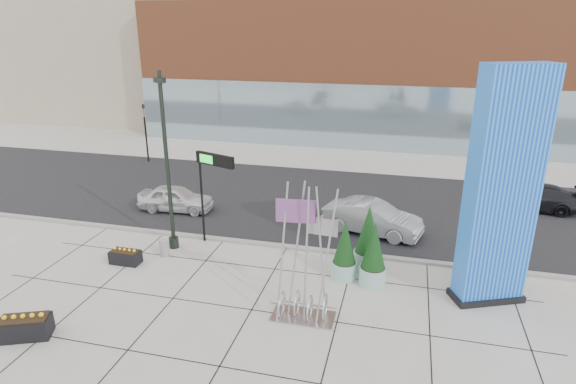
% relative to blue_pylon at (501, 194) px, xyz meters
% --- Properties ---
extents(ground, '(160.00, 160.00, 0.00)m').
position_rel_blue_pylon_xyz_m(ground, '(-9.00, -1.79, -4.01)').
color(ground, '#9E9991').
rests_on(ground, ground).
extents(street_asphalt, '(80.00, 12.00, 0.02)m').
position_rel_blue_pylon_xyz_m(street_asphalt, '(-9.00, 8.21, -4.00)').
color(street_asphalt, black).
rests_on(street_asphalt, ground).
extents(curb_edge, '(80.00, 0.30, 0.12)m').
position_rel_blue_pylon_xyz_m(curb_edge, '(-9.00, 2.21, -3.95)').
color(curb_edge, gray).
rests_on(curb_edge, ground).
extents(tower_podium, '(34.00, 10.00, 11.00)m').
position_rel_blue_pylon_xyz_m(tower_podium, '(-8.00, 25.21, 1.49)').
color(tower_podium, '#9E502E').
rests_on(tower_podium, ground).
extents(tower_glass_front, '(34.00, 0.60, 5.00)m').
position_rel_blue_pylon_xyz_m(tower_glass_front, '(-8.00, 20.41, -1.51)').
color(tower_glass_front, '#8CA5B2').
rests_on(tower_glass_front, ground).
extents(blue_pylon, '(2.73, 2.01, 8.31)m').
position_rel_blue_pylon_xyz_m(blue_pylon, '(0.00, 0.00, 0.00)').
color(blue_pylon, '#0C38C1').
rests_on(blue_pylon, ground).
extents(lamp_post, '(0.52, 0.42, 7.69)m').
position_rel_blue_pylon_xyz_m(lamp_post, '(-12.88, 1.04, -0.87)').
color(lamp_post, black).
rests_on(lamp_post, ground).
extents(public_art_sculpture, '(2.13, 1.07, 4.83)m').
position_rel_blue_pylon_xyz_m(public_art_sculpture, '(-6.14, -2.80, -2.74)').
color(public_art_sculpture, '#B3B4B8').
rests_on(public_art_sculpture, ground).
extents(concrete_bollard, '(0.38, 0.38, 0.75)m').
position_rel_blue_pylon_xyz_m(concrete_bollard, '(-12.90, 0.21, -3.64)').
color(concrete_bollard, gray).
rests_on(concrete_bollard, ground).
extents(overhead_street_sign, '(1.94, 0.84, 4.24)m').
position_rel_blue_pylon_xyz_m(overhead_street_sign, '(-11.12, 2.00, -0.37)').
color(overhead_street_sign, black).
rests_on(overhead_street_sign, ground).
extents(round_planter_east, '(1.10, 1.10, 2.75)m').
position_rel_blue_pylon_xyz_m(round_planter_east, '(-4.40, 1.17, -2.71)').
color(round_planter_east, '#90C2B9').
rests_on(round_planter_east, ground).
extents(round_planter_mid, '(1.02, 1.02, 2.54)m').
position_rel_blue_pylon_xyz_m(round_planter_mid, '(-4.08, 0.01, -2.81)').
color(round_planter_mid, '#90C2B9').
rests_on(round_planter_mid, ground).
extents(round_planter_west, '(0.98, 0.98, 2.44)m').
position_rel_blue_pylon_xyz_m(round_planter_west, '(-5.20, 0.22, -2.86)').
color(round_planter_west, '#90C2B9').
rests_on(round_planter_west, ground).
extents(box_planter_north, '(1.24, 0.62, 0.68)m').
position_rel_blue_pylon_xyz_m(box_planter_north, '(-14.14, -0.79, -3.70)').
color(box_planter_north, black).
rests_on(box_planter_north, ground).
extents(box_planter_south, '(1.70, 1.29, 0.84)m').
position_rel_blue_pylon_xyz_m(box_planter_south, '(-14.49, -5.98, -3.63)').
color(box_planter_south, black).
rests_on(box_planter_south, ground).
extents(car_white_west, '(4.02, 1.84, 1.33)m').
position_rel_blue_pylon_xyz_m(car_white_west, '(-14.78, 5.11, -3.35)').
color(car_white_west, silver).
rests_on(car_white_west, ground).
extents(car_silver_mid, '(4.88, 2.75, 1.52)m').
position_rel_blue_pylon_xyz_m(car_silver_mid, '(-4.50, 4.73, -3.25)').
color(car_silver_mid, '#9B9DA2').
rests_on(car_silver_mid, ground).
extents(car_dark_east, '(4.84, 2.37, 1.36)m').
position_rel_blue_pylon_xyz_m(car_dark_east, '(3.48, 9.94, -3.33)').
color(car_dark_east, black).
rests_on(car_dark_east, ground).
extents(traffic_signal, '(0.15, 0.18, 4.10)m').
position_rel_blue_pylon_xyz_m(traffic_signal, '(-21.00, 13.21, -1.71)').
color(traffic_signal, black).
rests_on(traffic_signal, ground).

